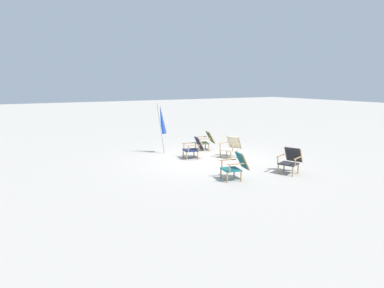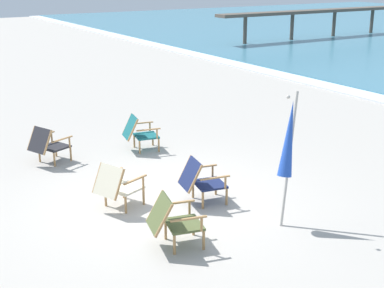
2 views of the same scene
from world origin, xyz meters
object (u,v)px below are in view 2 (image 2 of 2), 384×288
at_px(beach_chair_front_left, 117,185).
at_px(beach_chair_mid_center, 173,219).
at_px(umbrella_furled_blue, 289,140).
at_px(beach_chair_front_right, 201,180).
at_px(beach_chair_back_left, 48,144).
at_px(beach_chair_far_center, 139,132).

height_order(beach_chair_front_left, beach_chair_mid_center, beach_chair_front_left).
bearing_deg(beach_chair_front_left, umbrella_furled_blue, 47.64).
bearing_deg(beach_chair_front_right, beach_chair_front_left, -112.14).
xyz_separation_m(beach_chair_mid_center, beach_chair_back_left, (-4.36, -0.44, 0.00)).
bearing_deg(umbrella_furled_blue, beach_chair_back_left, -153.30).
height_order(beach_chair_front_right, beach_chair_front_left, beach_chair_front_left).
distance_m(beach_chair_front_left, beach_chair_far_center, 3.04).
distance_m(beach_chair_back_left, umbrella_furled_blue, 5.24).
relative_size(beach_chair_front_right, umbrella_furled_blue, 0.40).
bearing_deg(beach_chair_front_left, beach_chair_far_center, 146.76).
xyz_separation_m(beach_chair_mid_center, beach_chair_far_center, (-4.14, 1.52, 0.00)).
xyz_separation_m(beach_chair_front_left, beach_chair_back_left, (-2.76, -0.29, -0.00)).
xyz_separation_m(beach_chair_front_left, beach_chair_mid_center, (1.60, 0.14, -0.00)).
distance_m(beach_chair_far_center, umbrella_furled_blue, 4.50).
distance_m(beach_chair_front_right, umbrella_furled_blue, 1.77).
xyz_separation_m(beach_chair_back_left, umbrella_furled_blue, (4.61, 2.32, 0.94)).
bearing_deg(beach_chair_front_left, beach_chair_back_left, -173.95).
relative_size(beach_chair_back_left, umbrella_furled_blue, 0.43).
bearing_deg(beach_chair_back_left, beach_chair_far_center, 83.61).
relative_size(beach_chair_mid_center, beach_chair_far_center, 1.04).
bearing_deg(umbrella_furled_blue, beach_chair_front_left, -132.36).
bearing_deg(umbrella_furled_blue, beach_chair_mid_center, -97.61).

